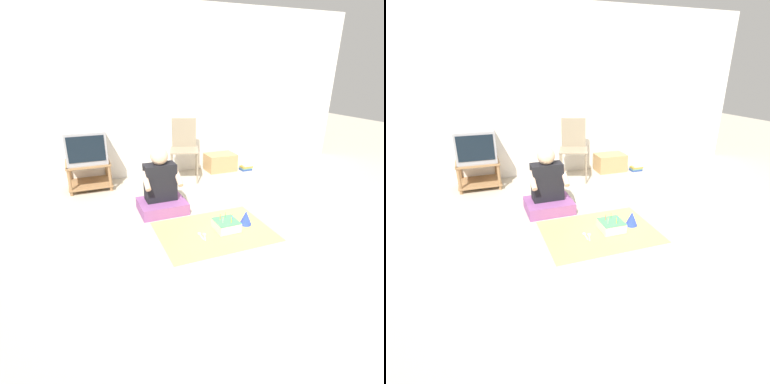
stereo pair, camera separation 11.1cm
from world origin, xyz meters
The scene contains 13 objects.
ground_plane centered at (0.00, 0.00, 0.00)m, with size 16.00×16.00×0.00m, color #BCB29E.
wall_back centered at (0.00, 2.31, 1.27)m, with size 6.40×0.06×2.55m.
tv_stand centered at (-1.40, 2.02, 0.24)m, with size 0.60×0.52×0.40m.
tv centered at (-1.40, 2.02, 0.63)m, with size 0.54×0.49×0.45m.
folding_chair centered at (0.05, 1.94, 0.54)m, with size 0.55×0.54×0.93m.
cardboard_box_stack centered at (0.76, 2.08, 0.14)m, with size 0.50×0.35×0.29m.
book_pile centered at (1.18, 1.92, 0.04)m, with size 0.20×0.14×0.09m.
person_seated centered at (-0.63, 0.90, 0.28)m, with size 0.56×0.46×0.87m.
party_cloth centered at (-0.24, 0.18, 0.00)m, with size 1.22×0.88×0.01m.
birthday_cake centered at (-0.10, 0.17, 0.06)m, with size 0.25×0.25×0.17m.
party_hat_blue centered at (0.16, 0.20, 0.09)m, with size 0.14×0.14×0.16m.
plastic_spoon_near centered at (-0.42, 0.17, 0.01)m, with size 0.04×0.15×0.01m.
plastic_spoon_far centered at (-0.38, 0.13, 0.01)m, with size 0.06×0.14×0.01m.
Camera 2 is at (-1.39, -2.42, 1.64)m, focal length 28.00 mm.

